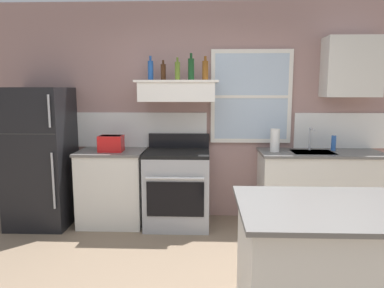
{
  "coord_description": "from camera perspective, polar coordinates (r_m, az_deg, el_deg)",
  "views": [
    {
      "loc": [
        0.08,
        -2.34,
        1.64
      ],
      "look_at": [
        -0.05,
        1.2,
        1.1
      ],
      "focal_mm": 33.66,
      "sensor_mm": 36.0,
      "label": 1
    }
  ],
  "objects": [
    {
      "name": "range_hood_shelf",
      "position": [
        4.32,
        -2.31,
        8.43
      ],
      "size": [
        0.96,
        0.52,
        0.24
      ],
      "color": "white"
    },
    {
      "name": "bottle_olive_oil_square",
      "position": [
        4.29,
        -2.32,
        11.53
      ],
      "size": [
        0.06,
        0.06,
        0.26
      ],
      "color": "#4C601E",
      "rests_on": "range_hood_shelf"
    },
    {
      "name": "sink_faucet",
      "position": [
        4.56,
        18.27,
        1.22
      ],
      "size": [
        0.03,
        0.17,
        0.28
      ],
      "color": "silver",
      "rests_on": "counter_right_with_sink"
    },
    {
      "name": "bottle_blue_liqueur",
      "position": [
        4.42,
        -6.58,
        11.54
      ],
      "size": [
        0.07,
        0.07,
        0.29
      ],
      "color": "#1E478C",
      "rests_on": "range_hood_shelf"
    },
    {
      "name": "back_wall",
      "position": [
        4.58,
        1.48,
        5.05
      ],
      "size": [
        5.4,
        0.11,
        2.7
      ],
      "color": "gray",
      "rests_on": "ground_plane"
    },
    {
      "name": "bottle_brown_stout",
      "position": [
        4.37,
        -4.58,
        11.31
      ],
      "size": [
        0.06,
        0.06,
        0.24
      ],
      "color": "#381E0F",
      "rests_on": "range_hood_shelf"
    },
    {
      "name": "bottle_dark_green_wine",
      "position": [
        4.28,
        -0.14,
        11.81
      ],
      "size": [
        0.07,
        0.07,
        0.31
      ],
      "color": "#143819",
      "rests_on": "range_hood_shelf"
    },
    {
      "name": "toaster",
      "position": [
        4.37,
        -12.7,
        0.13
      ],
      "size": [
        0.3,
        0.2,
        0.19
      ],
      "color": "red",
      "rests_on": "counter_left_of_stove"
    },
    {
      "name": "stove_range",
      "position": [
        4.38,
        -2.32,
        -6.92
      ],
      "size": [
        0.76,
        0.69,
        1.09
      ],
      "color": "#9EA0A5",
      "rests_on": "ground_plane"
    },
    {
      "name": "counter_right_with_sink",
      "position": [
        4.61,
        19.43,
        -6.71
      ],
      "size": [
        1.43,
        0.63,
        0.91
      ],
      "color": "silver",
      "rests_on": "ground_plane"
    },
    {
      "name": "paper_towel_roll",
      "position": [
        4.36,
        13.01,
        0.59
      ],
      "size": [
        0.11,
        0.11,
        0.27
      ],
      "primitive_type": "cylinder",
      "color": "white",
      "rests_on": "counter_right_with_sink"
    },
    {
      "name": "refrigerator",
      "position": [
        4.7,
        -22.88,
        -1.95
      ],
      "size": [
        0.7,
        0.72,
        1.66
      ],
      "color": "black",
      "rests_on": "ground_plane"
    },
    {
      "name": "upper_cabinet_right",
      "position": [
        4.72,
        23.95,
        11.08
      ],
      "size": [
        0.64,
        0.32,
        0.7
      ],
      "color": "silver"
    },
    {
      "name": "dish_soap_bottle",
      "position": [
        4.66,
        21.52,
        0.14
      ],
      "size": [
        0.06,
        0.06,
        0.18
      ],
      "primitive_type": "cylinder",
      "color": "blue",
      "rests_on": "counter_right_with_sink"
    },
    {
      "name": "counter_left_of_stove",
      "position": [
        4.55,
        -12.45,
        -6.64
      ],
      "size": [
        0.79,
        0.63,
        0.91
      ],
      "color": "silver",
      "rests_on": "ground_plane"
    },
    {
      "name": "kitchen_island",
      "position": [
        2.68,
        23.03,
        -18.24
      ],
      "size": [
        1.4,
        0.9,
        0.91
      ],
      "color": "silver",
      "rests_on": "ground_plane"
    },
    {
      "name": "bottle_amber_wine",
      "position": [
        4.28,
        2.12,
        11.61
      ],
      "size": [
        0.07,
        0.07,
        0.28
      ],
      "color": "brown",
      "rests_on": "range_hood_shelf"
    }
  ]
}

